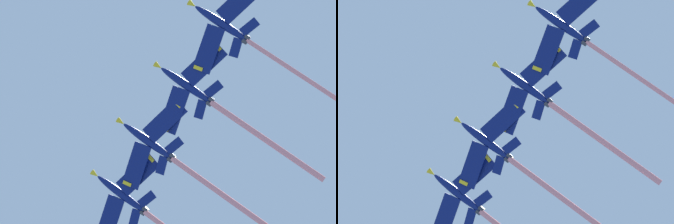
# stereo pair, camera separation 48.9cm
# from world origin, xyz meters

# --- Properties ---
(jet_far_left) EXTENTS (27.17, 29.94, 14.26)m
(jet_far_left) POSITION_xyz_m (-1.84, 29.24, 119.83)
(jet_far_left) COLOR navy
(jet_inner_left) EXTENTS (26.83, 29.29, 14.38)m
(jet_inner_left) POSITION_xyz_m (6.87, 18.76, 119.40)
(jet_inner_left) COLOR navy
(jet_centre) EXTENTS (28.37, 30.81, 15.69)m
(jet_centre) POSITION_xyz_m (16.91, 10.21, 119.03)
(jet_centre) COLOR navy
(jet_inner_right) EXTENTS (26.75, 29.11, 14.09)m
(jet_inner_right) POSITION_xyz_m (26.00, 2.22, 119.88)
(jet_inner_right) COLOR navy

